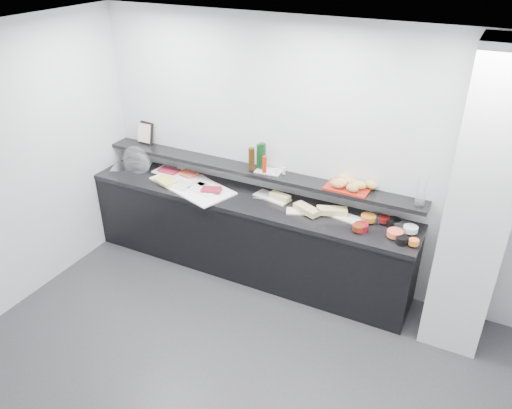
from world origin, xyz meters
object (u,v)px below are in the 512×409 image
at_px(bread_tray, 348,187).
at_px(carafe, 421,192).
at_px(framed_print, 146,133).
at_px(sandwich_plate_mid, 302,212).
at_px(cloche_base, 132,168).
at_px(condiment_tray, 269,171).

bearing_deg(bread_tray, carafe, -3.51).
bearing_deg(bread_tray, framed_print, -179.60).
bearing_deg(sandwich_plate_mid, cloche_base, 157.48).
relative_size(framed_print, carafe, 0.87).
height_order(cloche_base, condiment_tray, condiment_tray).
distance_m(cloche_base, bread_tray, 2.55).
distance_m(cloche_base, condiment_tray, 1.71).
bearing_deg(carafe, bread_tray, 174.50).
bearing_deg(framed_print, condiment_tray, 7.63).
height_order(condiment_tray, carafe, carafe).
bearing_deg(sandwich_plate_mid, condiment_tray, 133.49).
distance_m(cloche_base, carafe, 3.25).
xyz_separation_m(cloche_base, carafe, (3.22, 0.12, 0.38)).
distance_m(sandwich_plate_mid, bread_tray, 0.51).
height_order(cloche_base, bread_tray, bread_tray).
relative_size(cloche_base, bread_tray, 1.01).
bearing_deg(cloche_base, bread_tray, -19.96).
bearing_deg(cloche_base, carafe, -22.01).
bearing_deg(bread_tray, sandwich_plate_mid, -147.41).
bearing_deg(carafe, cloche_base, -177.88).
relative_size(framed_print, condiment_tray, 0.97).
bearing_deg(condiment_tray, framed_print, 172.39).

